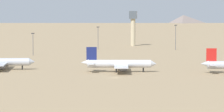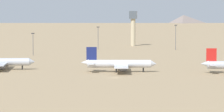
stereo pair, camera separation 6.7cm
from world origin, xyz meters
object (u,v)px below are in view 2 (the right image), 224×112
object	(u,v)px
light_pole_west	(98,36)
light_pole_east	(33,42)
control_tower	(133,25)
light_pole_mid	(176,35)
parked_jet_navy_2	(118,64)

from	to	relation	value
light_pole_west	light_pole_east	world-z (taller)	light_pole_west
control_tower	light_pole_mid	size ratio (longest dim) A/B	1.52
light_pole_west	light_pole_mid	distance (m)	49.08
light_pole_west	control_tower	bearing A→B (deg)	60.31
light_pole_east	light_pole_west	bearing A→B (deg)	60.21
parked_jet_navy_2	light_pole_east	bearing A→B (deg)	118.82
parked_jet_navy_2	control_tower	distance (m)	169.77
parked_jet_navy_2	light_pole_west	bearing A→B (deg)	95.53
control_tower	parked_jet_navy_2	bearing A→B (deg)	-88.16
control_tower	light_pole_mid	xyz separation A→B (m)	(29.16, -36.48, -5.41)
parked_jet_navy_2	light_pole_mid	world-z (taller)	light_pole_mid
control_tower	light_pole_west	bearing A→B (deg)	-119.69
control_tower	light_pole_east	bearing A→B (deg)	-119.75
light_pole_west	light_pole_mid	xyz separation A→B (m)	(49.05, -1.58, 0.71)
light_pole_west	light_pole_east	bearing A→B (deg)	-119.79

